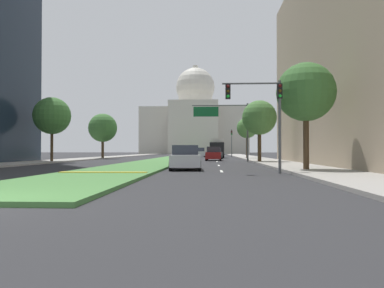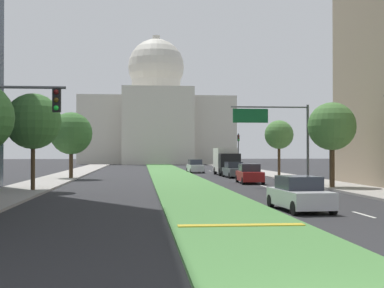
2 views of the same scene
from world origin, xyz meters
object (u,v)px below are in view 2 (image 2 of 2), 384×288
at_px(street_tree_right_mid, 332,127).
at_px(traffic_light_far_right, 238,148).
at_px(capitol_building, 156,120).
at_px(street_tree_left_far, 71,133).
at_px(sedan_lead_stopped, 300,194).
at_px(sedan_distant, 234,170).
at_px(sedan_midblock, 250,174).
at_px(sedan_far_horizon, 195,167).
at_px(street_tree_left_mid, 33,121).
at_px(overhead_guide_sign, 278,128).
at_px(box_truck_delivery, 226,161).
at_px(street_tree_right_far, 279,135).

bearing_deg(street_tree_right_mid, traffic_light_far_right, 92.00).
xyz_separation_m(capitol_building, street_tree_left_far, (-10.53, -73.93, -5.60)).
xyz_separation_m(sedan_lead_stopped, sedan_distant, (2.39, 32.04, 0.01)).
bearing_deg(street_tree_right_mid, sedan_lead_stopped, -115.33).
xyz_separation_m(sedan_midblock, sedan_far_horizon, (-2.40, 23.55, 0.01)).
distance_m(street_tree_left_mid, street_tree_left_far, 16.71).
distance_m(overhead_guide_sign, box_truck_delivery, 21.64).
distance_m(capitol_building, sedan_lead_stopped, 104.41).
distance_m(street_tree_left_far, sedan_lead_stopped, 33.48).
bearing_deg(street_tree_right_far, traffic_light_far_right, 95.00).
relative_size(street_tree_right_far, sedan_far_horizon, 1.39).
distance_m(street_tree_left_mid, sedan_lead_stopped, 20.35).
relative_size(street_tree_right_far, sedan_midblock, 1.37).
xyz_separation_m(sedan_midblock, box_truck_delivery, (0.59, 16.72, 0.87)).
bearing_deg(sedan_far_horizon, sedan_lead_stopped, -89.50).
xyz_separation_m(street_tree_left_far, sedan_distant, (16.77, 2.06, -3.80)).
xyz_separation_m(sedan_midblock, sedan_distant, (0.38, 10.35, -0.02)).
distance_m(street_tree_left_mid, sedan_midblock, 19.28).
xyz_separation_m(street_tree_left_far, box_truck_delivery, (16.98, 8.43, -2.91)).
bearing_deg(sedan_midblock, overhead_guide_sign, -73.64).
bearing_deg(traffic_light_far_right, sedan_distant, -102.20).
bearing_deg(sedan_far_horizon, capitol_building, 93.38).
bearing_deg(street_tree_left_far, overhead_guide_sign, -36.15).
relative_size(traffic_light_far_right, street_tree_left_mid, 0.76).
xyz_separation_m(traffic_light_far_right, street_tree_right_mid, (1.14, -32.57, 1.32)).
bearing_deg(street_tree_right_far, street_tree_left_far, -178.12).
bearing_deg(street_tree_left_far, capitol_building, 81.90).
bearing_deg(capitol_building, sedan_lead_stopped, -87.87).
height_order(sedan_lead_stopped, sedan_distant, sedan_distant).
bearing_deg(sedan_far_horizon, overhead_guide_sign, -82.38).
distance_m(street_tree_left_mid, street_tree_right_far, 27.91).
distance_m(sedan_midblock, box_truck_delivery, 16.76).
distance_m(traffic_light_far_right, street_tree_left_mid, 39.21).
height_order(street_tree_right_mid, sedan_far_horizon, street_tree_right_mid).
distance_m(overhead_guide_sign, sedan_distant, 15.57).
relative_size(street_tree_left_far, sedan_midblock, 1.52).
xyz_separation_m(sedan_far_horizon, box_truck_delivery, (2.99, -6.83, 0.86)).
bearing_deg(street_tree_right_far, street_tree_left_mid, -141.44).
height_order(capitol_building, box_truck_delivery, capitol_building).
bearing_deg(sedan_lead_stopped, street_tree_left_mid, 138.20).
relative_size(capitol_building, traffic_light_far_right, 6.67).
distance_m(capitol_building, sedan_far_horizon, 59.51).
xyz_separation_m(street_tree_left_mid, sedan_far_horizon, (14.46, 31.96, -4.05)).
xyz_separation_m(street_tree_right_far, box_truck_delivery, (-4.37, 7.74, -2.85)).
xyz_separation_m(street_tree_left_far, sedan_midblock, (16.39, -8.29, -3.78)).
height_order(street_tree_left_far, sedan_midblock, street_tree_left_far).
bearing_deg(overhead_guide_sign, street_tree_right_mid, -40.60).
bearing_deg(sedan_far_horizon, street_tree_right_far, -63.19).
height_order(street_tree_left_far, sedan_lead_stopped, street_tree_left_far).
distance_m(street_tree_right_far, sedan_midblock, 10.92).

